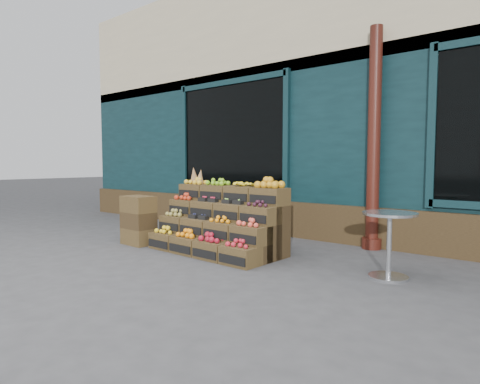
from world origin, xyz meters
The scene contains 6 objects.
ground centered at (0.00, 0.00, 0.00)m, with size 60.00×60.00×0.00m, color #3E3E40.
shop_facade centered at (0.00, 5.11, 2.40)m, with size 12.00×6.24×4.80m.
crate_display centered at (-0.43, 0.53, 0.37)m, with size 1.95×1.02×1.20m.
spare_crates centered at (-1.74, 0.11, 0.38)m, with size 0.51×0.37×0.75m.
bistro_table centered at (1.91, 0.67, 0.45)m, with size 0.58×0.58×0.73m.
shopkeeper centered at (-1.99, 2.91, 1.06)m, with size 0.77×0.51×2.12m, color #165027.
Camera 1 is at (3.34, -3.70, 1.26)m, focal length 30.00 mm.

